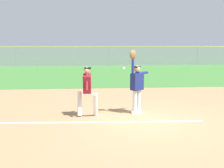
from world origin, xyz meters
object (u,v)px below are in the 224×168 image
Objects in this scene: parked_car_blue at (50,58)px; parked_car_silver at (206,58)px; first_base at (136,112)px; baseball at (124,68)px; parked_car_green at (154,58)px; parked_car_black at (103,58)px; runner at (87,88)px; fielder at (137,83)px.

parked_car_silver is (19.64, -0.20, 0.00)m from parked_car_blue.
parked_car_blue is (-6.86, 22.65, 0.63)m from first_base.
parked_car_silver is at bearing 59.69° from baseball.
parked_car_green is (12.81, -0.47, 0.00)m from parked_car_blue.
parked_car_green is (5.95, 22.18, 0.63)m from first_base.
parked_car_green is (6.46, 22.46, -0.99)m from baseball.
baseball is 23.39m from parked_car_green.
parked_car_black is at bearing -178.50° from parked_car_silver.
first_base is 5.14× the size of baseball.
parked_car_black is at bearing 89.85° from baseball.
first_base is 0.08× the size of parked_car_green.
runner reaches higher than first_base.
parked_car_blue is 1.02× the size of parked_car_green.
first_base is 0.22× the size of runner.
baseball is (-0.51, -0.28, 1.62)m from first_base.
first_base is 25.84m from parked_car_silver.
parked_car_blue is at bearing -176.42° from parked_car_black.
runner is at bearing -88.79° from parked_car_black.
fielder is 0.51× the size of parked_car_green.
parked_car_silver is at bearing -0.65° from parked_car_green.
parked_car_silver is at bearing 4.13° from parked_car_black.
fielder is 0.50× the size of parked_car_black.
parked_car_black is (0.06, 22.82, -0.99)m from baseball.
runner is 0.38× the size of parked_car_green.
fielder is 1.33× the size of runner.
parked_car_silver is (14.55, 22.72, -0.32)m from runner.
parked_car_black is at bearing 173.79° from parked_car_green.
parked_car_green is at bearing 72.41° from runner.
first_base is at bearing -107.97° from parked_car_green.
baseball is 0.02× the size of parked_car_black.
parked_car_green is at bearing -8.65° from parked_car_blue.
parked_car_black reaches higher than first_base.
parked_car_blue is 6.42m from parked_car_black.
runner is 22.86m from parked_car_black.
runner is at bearing -120.73° from parked_car_silver.
parked_car_black and parked_car_silver have the same top height.
parked_car_black is (-0.44, 22.54, 0.63)m from first_base.
baseball is (1.26, -0.00, 0.67)m from runner.
fielder is at bearing 27.89° from baseball.
fielder is 22.57m from parked_car_black.
first_base is 0.09× the size of parked_car_silver.
parked_car_blue is at bearing 105.49° from baseball.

